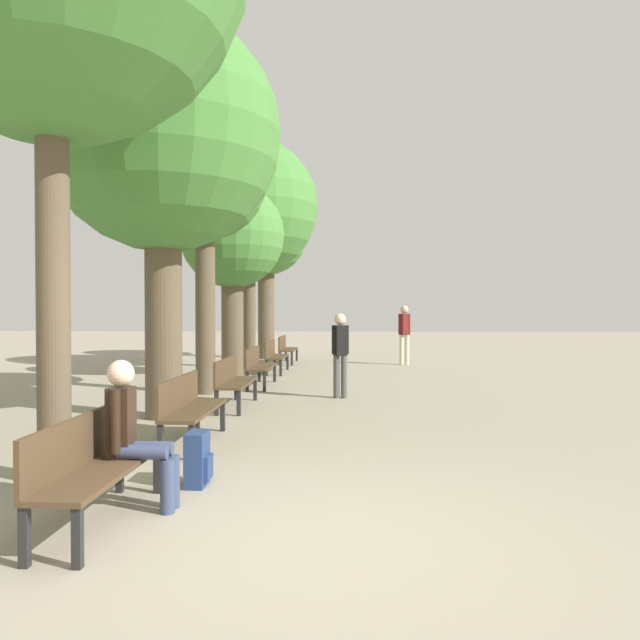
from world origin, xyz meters
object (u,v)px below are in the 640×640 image
(bench_row_4, at_px, (274,354))
(bench_row_5, at_px, (286,347))
(bench_row_3, at_px, (258,364))
(tree_row_1, at_px, (163,137))
(bench_row_1, at_px, (188,404))
(pedestrian_mid, at_px, (404,331))
(bench_row_2, at_px, (232,378))
(tree_row_3, at_px, (232,239))
(pedestrian_near, at_px, (340,350))
(tree_row_2, at_px, (205,182))
(tree_row_5, at_px, (266,236))
(backpack, at_px, (198,459))
(person_seated, at_px, (134,430))
(bench_row_0, at_px, (91,461))
(tree_row_4, at_px, (249,207))

(bench_row_4, distance_m, bench_row_5, 2.80)
(bench_row_3, distance_m, tree_row_1, 5.40)
(bench_row_1, distance_m, pedestrian_mid, 11.40)
(bench_row_4, bearing_deg, bench_row_2, -90.00)
(tree_row_3, bearing_deg, bench_row_3, -61.68)
(bench_row_1, xyz_separation_m, pedestrian_near, (1.77, 3.97, 0.41))
(bench_row_2, bearing_deg, bench_row_5, 90.00)
(bench_row_3, relative_size, pedestrian_mid, 0.99)
(tree_row_2, xyz_separation_m, tree_row_5, (0.00, 8.52, -0.05))
(tree_row_3, relative_size, backpack, 9.21)
(bench_row_1, height_order, bench_row_5, same)
(bench_row_5, distance_m, tree_row_3, 4.99)
(tree_row_3, bearing_deg, bench_row_5, 78.31)
(tree_row_1, height_order, person_seated, tree_row_1)
(bench_row_5, height_order, tree_row_3, tree_row_3)
(bench_row_4, height_order, tree_row_3, tree_row_3)
(bench_row_0, height_order, tree_row_3, tree_row_3)
(bench_row_4, xyz_separation_m, tree_row_4, (-0.84, 1.21, 3.94))
(tree_row_1, distance_m, pedestrian_mid, 10.55)
(tree_row_1, height_order, tree_row_3, tree_row_1)
(backpack, xyz_separation_m, pedestrian_near, (1.21, 5.72, 0.64))
(tree_row_5, relative_size, backpack, 11.02)
(bench_row_0, bearing_deg, bench_row_4, 90.00)
(tree_row_3, bearing_deg, bench_row_4, 56.10)
(bench_row_0, xyz_separation_m, bench_row_1, (0.00, 2.80, 0.00))
(bench_row_3, bearing_deg, tree_row_5, 96.49)
(tree_row_4, bearing_deg, pedestrian_near, -65.18)
(bench_row_1, relative_size, pedestrian_mid, 0.99)
(bench_row_1, height_order, bench_row_3, same)
(bench_row_5, height_order, backpack, bench_row_5)
(pedestrian_near, bearing_deg, bench_row_3, 137.36)
(tree_row_2, bearing_deg, bench_row_5, 82.94)
(tree_row_2, distance_m, tree_row_5, 8.52)
(tree_row_2, bearing_deg, pedestrian_near, -10.17)
(bench_row_0, height_order, pedestrian_near, pedestrian_near)
(bench_row_3, xyz_separation_m, backpack, (0.56, -7.35, -0.24))
(tree_row_4, bearing_deg, bench_row_0, -86.14)
(bench_row_0, relative_size, tree_row_3, 0.37)
(bench_row_2, xyz_separation_m, tree_row_1, (-0.84, -1.03, 3.72))
(tree_row_2, relative_size, tree_row_3, 1.16)
(tree_row_2, relative_size, pedestrian_near, 3.45)
(bench_row_3, xyz_separation_m, tree_row_3, (-0.84, 1.55, 2.79))
(bench_row_3, xyz_separation_m, bench_row_5, (0.00, 5.60, 0.00))
(bench_row_1, distance_m, tree_row_2, 5.77)
(tree_row_1, distance_m, tree_row_3, 5.46)
(bench_row_0, xyz_separation_m, tree_row_4, (-0.84, 12.41, 3.94))
(bench_row_1, xyz_separation_m, bench_row_4, (0.00, 8.40, 0.00))
(tree_row_3, relative_size, tree_row_4, 0.73)
(bench_row_3, bearing_deg, backpack, -85.65)
(bench_row_0, relative_size, tree_row_2, 0.32)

